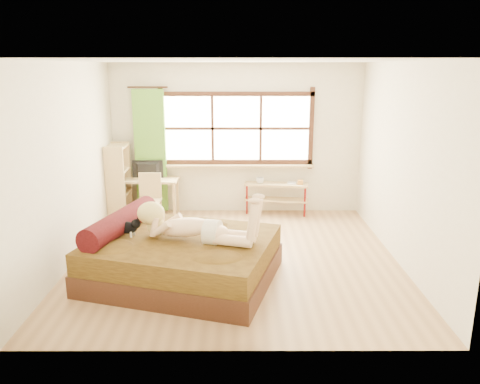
{
  "coord_description": "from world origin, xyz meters",
  "views": [
    {
      "loc": [
        0.04,
        -6.17,
        2.64
      ],
      "look_at": [
        0.06,
        0.2,
        0.91
      ],
      "focal_mm": 35.0,
      "sensor_mm": 36.0,
      "label": 1
    }
  ],
  "objects_px": {
    "woman": "(193,214)",
    "chair": "(150,196)",
    "bookshelf": "(119,181)",
    "pipe_shelf": "(277,191)",
    "kitten": "(126,226)",
    "desk": "(147,184)",
    "bed": "(179,257)"
  },
  "relations": [
    {
      "from": "woman",
      "to": "bookshelf",
      "type": "distance_m",
      "value": 3.01
    },
    {
      "from": "bed",
      "to": "pipe_shelf",
      "type": "height_order",
      "value": "bed"
    },
    {
      "from": "woman",
      "to": "chair",
      "type": "bearing_deg",
      "value": 129.39
    },
    {
      "from": "desk",
      "to": "pipe_shelf",
      "type": "height_order",
      "value": "desk"
    },
    {
      "from": "kitten",
      "to": "pipe_shelf",
      "type": "height_order",
      "value": "kitten"
    },
    {
      "from": "kitten",
      "to": "bookshelf",
      "type": "height_order",
      "value": "bookshelf"
    },
    {
      "from": "woman",
      "to": "desk",
      "type": "height_order",
      "value": "woman"
    },
    {
      "from": "bed",
      "to": "pipe_shelf",
      "type": "relative_size",
      "value": 2.22
    },
    {
      "from": "bed",
      "to": "bookshelf",
      "type": "height_order",
      "value": "bookshelf"
    },
    {
      "from": "bed",
      "to": "kitten",
      "type": "xyz_separation_m",
      "value": [
        -0.67,
        0.08,
        0.38
      ]
    },
    {
      "from": "kitten",
      "to": "desk",
      "type": "xyz_separation_m",
      "value": [
        -0.22,
        2.53,
        -0.09
      ]
    },
    {
      "from": "bed",
      "to": "kitten",
      "type": "height_order",
      "value": "bed"
    },
    {
      "from": "bookshelf",
      "to": "pipe_shelf",
      "type": "bearing_deg",
      "value": 3.7
    },
    {
      "from": "chair",
      "to": "bookshelf",
      "type": "xyz_separation_m",
      "value": [
        -0.58,
        0.26,
        0.19
      ]
    },
    {
      "from": "desk",
      "to": "bookshelf",
      "type": "height_order",
      "value": "bookshelf"
    },
    {
      "from": "chair",
      "to": "bookshelf",
      "type": "bearing_deg",
      "value": 157.13
    },
    {
      "from": "bed",
      "to": "bookshelf",
      "type": "xyz_separation_m",
      "value": [
        -1.36,
        2.5,
        0.37
      ]
    },
    {
      "from": "kitten",
      "to": "chair",
      "type": "relative_size",
      "value": 0.38
    },
    {
      "from": "bookshelf",
      "to": "woman",
      "type": "bearing_deg",
      "value": -59.61
    },
    {
      "from": "pipe_shelf",
      "to": "bookshelf",
      "type": "bearing_deg",
      "value": -166.09
    },
    {
      "from": "woman",
      "to": "chair",
      "type": "xyz_separation_m",
      "value": [
        -0.98,
        2.31,
        -0.4
      ]
    },
    {
      "from": "bookshelf",
      "to": "desk",
      "type": "bearing_deg",
      "value": 12.23
    },
    {
      "from": "kitten",
      "to": "chair",
      "type": "bearing_deg",
      "value": 109.33
    },
    {
      "from": "bookshelf",
      "to": "chair",
      "type": "bearing_deg",
      "value": -25.02
    },
    {
      "from": "woman",
      "to": "pipe_shelf",
      "type": "xyz_separation_m",
      "value": [
        1.25,
        2.8,
        -0.46
      ]
    },
    {
      "from": "desk",
      "to": "bookshelf",
      "type": "distance_m",
      "value": 0.5
    },
    {
      "from": "kitten",
      "to": "desk",
      "type": "distance_m",
      "value": 2.54
    },
    {
      "from": "desk",
      "to": "bookshelf",
      "type": "bearing_deg",
      "value": -165.62
    },
    {
      "from": "desk",
      "to": "bookshelf",
      "type": "xyz_separation_m",
      "value": [
        -0.48,
        -0.11,
        0.08
      ]
    },
    {
      "from": "bed",
      "to": "pipe_shelf",
      "type": "bearing_deg",
      "value": 78.27
    },
    {
      "from": "woman",
      "to": "kitten",
      "type": "xyz_separation_m",
      "value": [
        -0.87,
        0.15,
        -0.2
      ]
    },
    {
      "from": "desk",
      "to": "kitten",
      "type": "bearing_deg",
      "value": -83.95
    }
  ]
}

